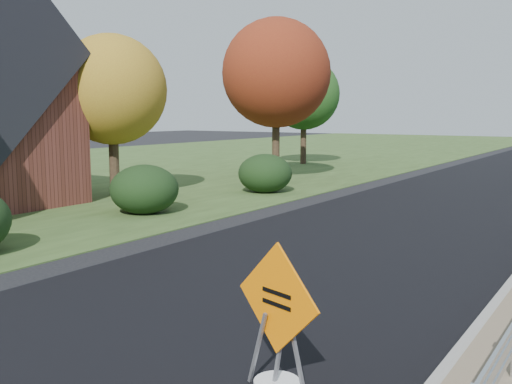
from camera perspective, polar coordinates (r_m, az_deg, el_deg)
The scene contains 8 objects.
grass_verge_near at distance 33.62m, azimuth -14.17°, elevation 2.42°, with size 30.00×120.00×0.03m, color #334A20.
milled_overlay at distance 23.21m, azimuth 20.32°, elevation -0.17°, with size 7.20×120.00×0.01m, color black.
hedge_mid at distance 17.68m, azimuth -11.11°, elevation 0.29°, with size 2.09×2.09×1.52m, color black.
hedge_north at distance 22.02m, azimuth 0.91°, elevation 1.89°, with size 2.09×2.09×1.52m, color black.
tree_near_yellow at distance 21.46m, azimuth -14.23°, elevation 9.86°, with size 3.96×3.96×5.88m.
tree_near_red at distance 26.42m, azimuth 2.03°, elevation 11.78°, with size 4.95×4.95×7.35m.
tree_near_back at distance 34.80m, azimuth 4.81°, elevation 9.72°, with size 4.29×4.29×6.37m.
caution_sign at distance 6.42m, azimuth 2.12°, elevation -16.06°, with size 1.19×0.51×1.69m.
Camera 1 is at (0.90, -12.39, 3.02)m, focal length 40.00 mm.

